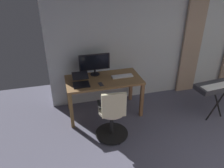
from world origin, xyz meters
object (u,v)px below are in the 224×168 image
object	(u,v)px
computer_monitor	(95,63)
computer_keyboard	(122,76)
office_chair	(112,116)
piano_keyboard	(222,86)
desk	(104,83)
cell_phone_by_monitor	(101,84)
laptop	(81,81)

from	to	relation	value
computer_monitor	computer_keyboard	distance (m)	0.58
computer_monitor	office_chair	bearing A→B (deg)	94.53
office_chair	piano_keyboard	distance (m)	2.04
desk	computer_monitor	xyz separation A→B (m)	(0.12, -0.23, 0.33)
cell_phone_by_monitor	office_chair	bearing A→B (deg)	89.52
computer_keyboard	cell_phone_by_monitor	xyz separation A→B (m)	(0.46, 0.20, -0.01)
desk	computer_keyboard	world-z (taller)	computer_keyboard
desk	cell_phone_by_monitor	world-z (taller)	cell_phone_by_monitor
laptop	piano_keyboard	xyz separation A→B (m)	(-2.42, 0.66, -0.09)
computer_monitor	laptop	world-z (taller)	computer_monitor
desk	cell_phone_by_monitor	distance (m)	0.24
computer_monitor	cell_phone_by_monitor	bearing A→B (deg)	92.74
cell_phone_by_monitor	piano_keyboard	xyz separation A→B (m)	(-2.08, 0.56, -0.04)
computer_monitor	cell_phone_by_monitor	distance (m)	0.49
computer_keyboard	piano_keyboard	world-z (taller)	piano_keyboard
desk	piano_keyboard	bearing A→B (deg)	159.06
office_chair	computer_monitor	size ratio (longest dim) A/B	1.62
laptop	computer_keyboard	bearing A→B (deg)	-172.46
office_chair	cell_phone_by_monitor	size ratio (longest dim) A/B	6.56
cell_phone_by_monitor	laptop	bearing A→B (deg)	-23.92
computer_keyboard	cell_phone_by_monitor	world-z (taller)	computer_keyboard
cell_phone_by_monitor	piano_keyboard	size ratio (longest dim) A/B	0.14
desk	cell_phone_by_monitor	xyz separation A→B (m)	(0.10, 0.20, 0.10)
desk	office_chair	distance (m)	0.79
office_chair	computer_keyboard	world-z (taller)	office_chair
computer_keyboard	cell_phone_by_monitor	distance (m)	0.50
laptop	cell_phone_by_monitor	xyz separation A→B (m)	(-0.34, 0.11, -0.05)
office_chair	computer_keyboard	xyz separation A→B (m)	(-0.40, -0.76, 0.31)
piano_keyboard	cell_phone_by_monitor	bearing A→B (deg)	-20.58
piano_keyboard	computer_monitor	bearing A→B (deg)	-30.83
desk	computer_monitor	world-z (taller)	computer_monitor
desk	laptop	bearing A→B (deg)	12.32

